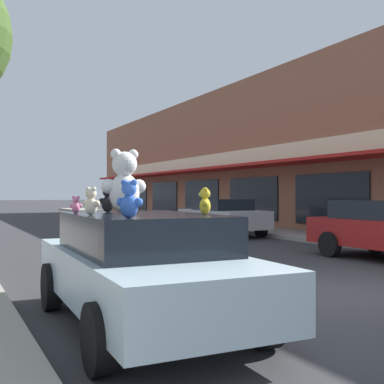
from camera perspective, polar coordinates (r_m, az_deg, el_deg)
The scene contains 10 objects.
ground_plane at distance 8.27m, azimuth 17.47°, elevation -11.39°, with size 260.00×260.00×0.00m, color #333335.
storefront_row at distance 28.51m, azimuth 13.04°, elevation 3.87°, with size 12.24×41.40×7.30m.
plush_art_car at distance 5.90m, azimuth -5.91°, elevation -8.69°, with size 2.05×4.29×1.36m.
teddy_bear_giant at distance 6.18m, azimuth -8.02°, elevation 1.16°, with size 0.60×0.37×0.82m.
teddy_bear_black at distance 6.48m, azimuth -9.95°, elevation -0.87°, with size 0.26×0.22×0.35m.
teddy_bear_pink at distance 6.22m, azimuth -13.60°, elevation -1.49°, with size 0.17×0.11×0.22m.
teddy_bear_cream at distance 5.60m, azimuth -11.87°, elevation -1.11°, with size 0.20×0.24×0.32m.
teddy_bear_blue at distance 4.81m, azimuth -7.45°, elevation -0.90°, with size 0.26×0.26×0.39m.
teddy_bear_yellow at distance 5.66m, azimuth 1.53°, elevation -1.13°, with size 0.18×0.24×0.32m.
parked_car_far_right at distance 18.60m, azimuth 3.61°, elevation -2.87°, with size 2.00×4.10×1.41m.
Camera 1 is at (-5.71, -5.76, 1.60)m, focal length 45.00 mm.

